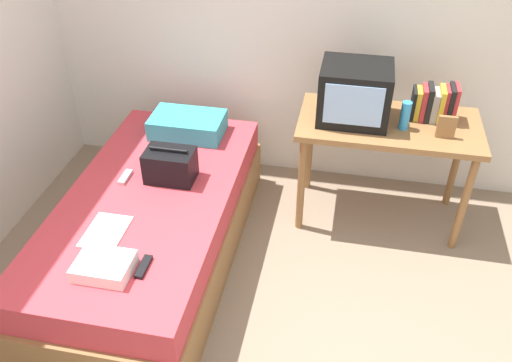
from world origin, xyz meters
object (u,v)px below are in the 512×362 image
at_px(book_row, 435,104).
at_px(folded_towel, 104,266).
at_px(water_bottle, 405,116).
at_px(magazine, 106,231).
at_px(bed, 153,228).
at_px(handbag, 170,165).
at_px(tv, 355,93).
at_px(remote_silver, 125,177).
at_px(desk, 387,135).
at_px(pillow, 188,125).
at_px(remote_dark, 144,267).
at_px(picture_frame, 446,127).

bearing_deg(book_row, folded_towel, -138.08).
bearing_deg(water_bottle, book_row, 41.33).
distance_m(book_row, magazine, 2.16).
bearing_deg(bed, folded_towel, -88.37).
height_order(bed, handbag, handbag).
xyz_separation_m(bed, tv, (1.15, 0.73, 0.69)).
relative_size(handbag, remote_silver, 2.08).
distance_m(desk, tv, 0.37).
height_order(pillow, remote_silver, pillow).
bearing_deg(desk, handbag, -157.14).
xyz_separation_m(water_bottle, pillow, (-1.44, 0.06, -0.26)).
distance_m(magazine, remote_dark, 0.38).
relative_size(remote_dark, folded_towel, 0.56).
relative_size(magazine, remote_silver, 2.01).
relative_size(water_bottle, magazine, 0.63).
relative_size(water_bottle, remote_dark, 1.18).
distance_m(desk, magazine, 1.86).
bearing_deg(folded_towel, book_row, 41.92).
height_order(tv, remote_silver, tv).
height_order(water_bottle, handbag, water_bottle).
xyz_separation_m(remote_silver, folded_towel, (0.21, -0.77, 0.03)).
xyz_separation_m(book_row, pillow, (-1.63, -0.11, -0.28)).
distance_m(water_bottle, pillow, 1.47).
height_order(tv, book_row, tv).
relative_size(water_bottle, folded_towel, 0.66).
height_order(water_bottle, pillow, water_bottle).
bearing_deg(bed, book_row, 26.43).
bearing_deg(picture_frame, remote_dark, -141.92).
bearing_deg(folded_towel, bed, 91.63).
height_order(handbag, remote_silver, handbag).
relative_size(water_bottle, picture_frame, 1.26).
height_order(handbag, magazine, handbag).
xyz_separation_m(tv, magazine, (-1.26, -1.10, -0.42)).
xyz_separation_m(handbag, folded_towel, (-0.07, -0.83, -0.06)).
xyz_separation_m(bed, water_bottle, (1.47, 0.66, 0.60)).
xyz_separation_m(handbag, magazine, (-0.20, -0.55, -0.10)).
xyz_separation_m(picture_frame, handbag, (-1.63, -0.42, -0.21)).
bearing_deg(folded_towel, handbag, 84.97).
bearing_deg(magazine, remote_silver, 100.16).
distance_m(water_bottle, picture_frame, 0.25).
relative_size(water_bottle, pillow, 0.37).
relative_size(desk, remote_dark, 7.44).
distance_m(desk, pillow, 1.36).
height_order(magazine, remote_silver, remote_silver).
height_order(pillow, folded_towel, pillow).
height_order(book_row, handbag, book_row).
xyz_separation_m(magazine, folded_towel, (0.12, -0.28, 0.03)).
xyz_separation_m(water_bottle, picture_frame, (0.25, -0.06, -0.02)).
height_order(magazine, remote_dark, remote_dark).
bearing_deg(remote_dark, bed, 108.79).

